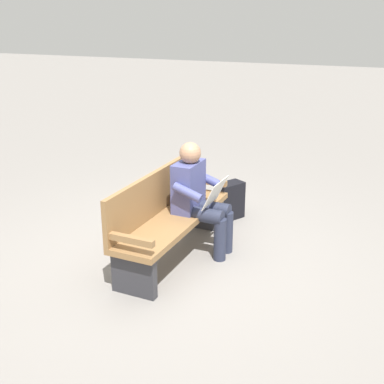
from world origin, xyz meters
The scene contains 4 objects.
ground_plane centered at (0.00, 0.00, 0.00)m, with size 40.00×40.00×0.00m, color gray.
bench_near centered at (0.00, -0.07, 0.46)m, with size 1.82×0.57×0.90m.
person_seated centered at (-0.24, 0.17, 0.63)m, with size 0.59×0.59×1.18m.
backpack centered at (-1.20, 0.21, 0.22)m, with size 0.40×0.35×0.46m.
Camera 1 is at (4.26, 1.91, 2.43)m, focal length 46.71 mm.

